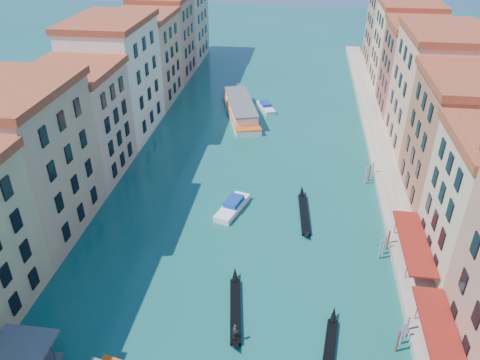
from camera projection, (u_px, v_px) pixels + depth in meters
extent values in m
cube|color=tan|center=(26.00, 166.00, 58.54)|extent=(12.00, 17.00, 19.00)
cube|color=maroon|center=(5.00, 90.00, 53.41)|extent=(12.80, 17.40, 1.00)
cube|color=tan|center=(80.00, 125.00, 72.36)|extent=(12.00, 14.00, 16.50)
cube|color=maroon|center=(70.00, 70.00, 67.87)|extent=(12.80, 14.40, 1.00)
cube|color=beige|center=(116.00, 80.00, 85.07)|extent=(12.00, 18.00, 20.00)
cube|color=maroon|center=(107.00, 21.00, 79.69)|extent=(12.80, 18.40, 1.00)
cube|color=tan|center=(145.00, 60.00, 100.18)|extent=(12.00, 16.00, 17.50)
cube|color=maroon|center=(141.00, 15.00, 95.43)|extent=(12.80, 16.40, 1.00)
cube|color=tan|center=(165.00, 39.00, 113.10)|extent=(12.00, 15.00, 18.50)
cube|color=#C4AF88|center=(181.00, 24.00, 126.58)|extent=(12.00, 17.00, 19.00)
cube|color=#9E5A3C|center=(461.00, 145.00, 64.67)|extent=(12.00, 16.00, 18.00)
cube|color=maroon|center=(479.00, 79.00, 59.79)|extent=(12.80, 16.40, 1.00)
cube|color=tan|center=(435.00, 95.00, 78.61)|extent=(12.00, 18.00, 20.00)
cube|color=maroon|center=(449.00, 31.00, 73.23)|extent=(12.80, 18.40, 1.00)
cube|color=#9B4C3F|center=(415.00, 72.00, 93.29)|extent=(12.00, 15.00, 17.50)
cube|color=maroon|center=(425.00, 24.00, 88.54)|extent=(12.80, 15.40, 1.00)
cube|color=#E2BD82|center=(403.00, 48.00, 106.22)|extent=(12.00, 16.00, 18.50)
cube|color=maroon|center=(411.00, 3.00, 101.21)|extent=(12.80, 16.40, 1.00)
cube|color=#B3775A|center=(393.00, 29.00, 119.99)|extent=(12.00, 17.00, 19.50)
cube|color=gray|center=(382.00, 158.00, 79.31)|extent=(4.00, 140.00, 1.00)
cube|color=maroon|center=(445.00, 347.00, 42.70)|extent=(3.20, 15.30, 0.25)
cylinder|color=#58585B|center=(416.00, 315.00, 47.97)|extent=(0.12, 0.12, 3.00)
cube|color=maroon|center=(414.00, 242.00, 55.89)|extent=(3.20, 12.60, 0.25)
cylinder|color=#58585B|center=(405.00, 274.00, 53.24)|extent=(0.12, 0.12, 3.00)
cylinder|color=#58585B|center=(395.00, 230.00, 60.39)|extent=(0.12, 0.12, 3.00)
cylinder|color=#542E1C|center=(398.00, 342.00, 45.28)|extent=(0.24, 0.24, 3.20)
cylinder|color=#542E1C|center=(402.00, 335.00, 46.06)|extent=(0.24, 0.24, 3.20)
cylinder|color=#542E1C|center=(407.00, 327.00, 46.84)|extent=(0.24, 0.24, 3.20)
cylinder|color=#542E1C|center=(380.00, 250.00, 57.18)|extent=(0.24, 0.24, 3.20)
cylinder|color=#542E1C|center=(384.00, 246.00, 57.97)|extent=(0.24, 0.24, 3.20)
cylinder|color=#542E1C|center=(388.00, 241.00, 58.75)|extent=(0.24, 0.24, 3.20)
cylinder|color=#542E1C|center=(366.00, 177.00, 72.49)|extent=(0.24, 0.24, 3.20)
cylinder|color=#542E1C|center=(369.00, 174.00, 73.28)|extent=(0.24, 0.24, 3.20)
cylinder|color=#542E1C|center=(373.00, 171.00, 74.06)|extent=(0.24, 0.24, 3.20)
cube|color=white|center=(241.00, 112.00, 96.23)|extent=(10.54, 21.82, 1.28)
cube|color=white|center=(241.00, 106.00, 95.52)|extent=(8.84, 17.58, 1.71)
cube|color=#58585B|center=(241.00, 101.00, 95.00)|extent=(9.29, 18.18, 0.27)
cube|color=#EF570E|center=(241.00, 110.00, 95.93)|extent=(10.59, 21.84, 0.27)
cube|color=black|center=(235.00, 310.00, 50.25)|extent=(2.48, 9.20, 0.46)
cone|color=black|center=(235.00, 275.00, 54.41)|extent=(1.21, 2.15, 1.71)
cone|color=black|center=(236.00, 347.00, 45.75)|extent=(1.16, 1.81, 1.50)
imported|color=#2D2421|center=(236.00, 332.00, 46.40)|extent=(0.69, 0.51, 1.75)
cube|color=black|center=(329.00, 355.00, 45.32)|extent=(2.13, 8.83, 0.44)
cone|color=black|center=(334.00, 315.00, 49.18)|extent=(1.11, 2.05, 1.64)
cube|color=black|center=(304.00, 214.00, 65.66)|extent=(1.93, 9.62, 0.48)
cone|color=black|center=(302.00, 191.00, 70.00)|extent=(1.12, 2.20, 1.78)
cone|color=black|center=(307.00, 236.00, 60.96)|extent=(1.09, 1.84, 1.57)
cube|color=white|center=(232.00, 208.00, 66.71)|extent=(4.39, 7.80, 0.85)
cube|color=#123598|center=(234.00, 201.00, 66.74)|extent=(2.75, 3.61, 0.74)
cube|color=silver|center=(266.00, 108.00, 99.08)|extent=(4.65, 7.13, 0.78)
cube|color=#123598|center=(265.00, 104.00, 99.14)|extent=(2.76, 3.38, 0.68)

